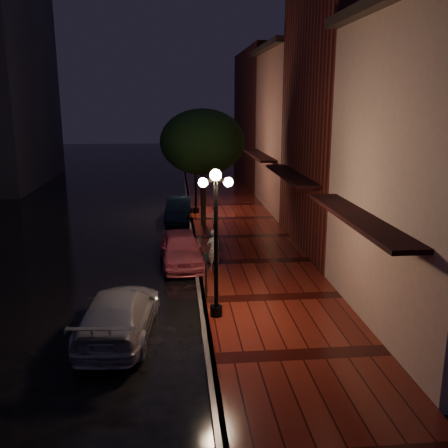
# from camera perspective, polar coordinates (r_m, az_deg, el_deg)

# --- Properties ---
(ground) EXTENTS (120.00, 120.00, 0.00)m
(ground) POSITION_cam_1_polar(r_m,az_deg,el_deg) (19.55, -3.12, -4.86)
(ground) COLOR black
(ground) RESTS_ON ground
(sidewalk) EXTENTS (4.50, 60.00, 0.15)m
(sidewalk) POSITION_cam_1_polar(r_m,az_deg,el_deg) (19.74, 3.44, -4.45)
(sidewalk) COLOR #4A120D
(sidewalk) RESTS_ON ground
(curb) EXTENTS (0.25, 60.00, 0.15)m
(curb) POSITION_cam_1_polar(r_m,az_deg,el_deg) (19.53, -3.12, -4.65)
(curb) COLOR #595451
(curb) RESTS_ON ground
(storefront_mid) EXTENTS (5.00, 8.00, 11.00)m
(storefront_mid) POSITION_cam_1_polar(r_m,az_deg,el_deg) (21.93, 15.41, 11.36)
(storefront_mid) COLOR #511914
(storefront_mid) RESTS_ON ground
(storefront_far) EXTENTS (5.00, 8.00, 9.00)m
(storefront_far) POSITION_cam_1_polar(r_m,az_deg,el_deg) (29.59, 9.77, 10.21)
(storefront_far) COLOR #8C5951
(storefront_far) RESTS_ON ground
(storefront_extra) EXTENTS (5.00, 12.00, 10.00)m
(storefront_extra) POSITION_cam_1_polar(r_m,az_deg,el_deg) (39.30, 5.93, 11.90)
(storefront_extra) COLOR #511914
(storefront_extra) RESTS_ON ground
(streetlamp_near) EXTENTS (0.96, 0.36, 4.31)m
(streetlamp_near) POSITION_cam_1_polar(r_m,az_deg,el_deg) (14.04, -0.93, -1.27)
(streetlamp_near) COLOR black
(streetlamp_near) RESTS_ON sidewalk
(streetlamp_far) EXTENTS (0.96, 0.36, 4.31)m
(streetlamp_far) POSITION_cam_1_polar(r_m,az_deg,el_deg) (27.77, -3.28, 6.22)
(streetlamp_far) COLOR black
(streetlamp_far) RESTS_ON sidewalk
(street_tree) EXTENTS (4.16, 4.16, 5.80)m
(street_tree) POSITION_cam_1_polar(r_m,az_deg,el_deg) (24.62, -2.43, 9.12)
(street_tree) COLOR black
(street_tree) RESTS_ON sidewalk
(pink_car) EXTENTS (1.90, 4.08, 1.35)m
(pink_car) POSITION_cam_1_polar(r_m,az_deg,el_deg) (19.56, -4.93, -2.81)
(pink_car) COLOR #D3576A
(pink_car) RESTS_ON ground
(navy_car) EXTENTS (1.61, 3.88, 1.25)m
(navy_car) POSITION_cam_1_polar(r_m,az_deg,el_deg) (26.92, -5.14, 1.68)
(navy_car) COLOR black
(navy_car) RESTS_ON ground
(silver_car) EXTENTS (2.21, 4.69, 1.32)m
(silver_car) POSITION_cam_1_polar(r_m,az_deg,el_deg) (14.04, -11.93, -9.97)
(silver_car) COLOR #A2A2A9
(silver_car) RESTS_ON ground
(woman_with_umbrella) EXTENTS (0.89, 0.91, 2.15)m
(woman_with_umbrella) POSITION_cam_1_polar(r_m,az_deg,el_deg) (18.38, -1.20, -0.95)
(woman_with_umbrella) COLOR white
(woman_with_umbrella) RESTS_ON sidewalk
(parking_meter) EXTENTS (0.16, 0.15, 1.46)m
(parking_meter) POSITION_cam_1_polar(r_m,az_deg,el_deg) (15.91, -2.07, -5.33)
(parking_meter) COLOR black
(parking_meter) RESTS_ON sidewalk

